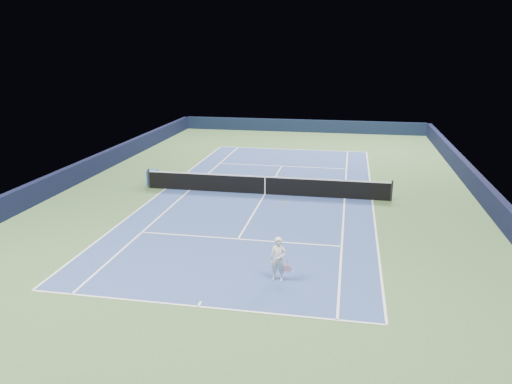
# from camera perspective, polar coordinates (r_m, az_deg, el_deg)

# --- Properties ---
(ground) EXTENTS (40.00, 40.00, 0.00)m
(ground) POSITION_cam_1_polar(r_m,az_deg,el_deg) (26.08, 1.03, -0.26)
(ground) COLOR #3D5D32
(ground) RESTS_ON ground
(wall_far) EXTENTS (22.00, 0.35, 1.10)m
(wall_far) POSITION_cam_1_polar(r_m,az_deg,el_deg) (45.18, 5.31, 7.54)
(wall_far) COLOR black
(wall_far) RESTS_ON ground
(wall_right) EXTENTS (0.35, 40.00, 1.10)m
(wall_right) POSITION_cam_1_polar(r_m,az_deg,el_deg) (26.44, 24.84, -0.35)
(wall_right) COLOR black
(wall_right) RESTS_ON ground
(wall_left) EXTENTS (0.35, 40.00, 1.10)m
(wall_left) POSITION_cam_1_polar(r_m,az_deg,el_deg) (29.66, -20.06, 1.89)
(wall_left) COLOR black
(wall_left) RESTS_ON ground
(court_surface) EXTENTS (10.97, 23.77, 0.01)m
(court_surface) POSITION_cam_1_polar(r_m,az_deg,el_deg) (26.08, 1.03, -0.25)
(court_surface) COLOR navy
(court_surface) RESTS_ON ground
(baseline_far) EXTENTS (10.97, 0.08, 0.00)m
(baseline_far) POSITION_cam_1_polar(r_m,az_deg,el_deg) (37.50, 4.10, 4.89)
(baseline_far) COLOR white
(baseline_far) RESTS_ON ground
(baseline_near) EXTENTS (10.97, 0.08, 0.00)m
(baseline_near) POSITION_cam_1_polar(r_m,az_deg,el_deg) (15.36, -6.66, -12.87)
(baseline_near) COLOR white
(baseline_near) RESTS_ON ground
(sideline_doubles_right) EXTENTS (0.08, 23.77, 0.00)m
(sideline_doubles_right) POSITION_cam_1_polar(r_m,az_deg,el_deg) (25.77, 13.14, -0.89)
(sideline_doubles_right) COLOR white
(sideline_doubles_right) RESTS_ON ground
(sideline_doubles_left) EXTENTS (0.08, 23.77, 0.00)m
(sideline_doubles_left) POSITION_cam_1_polar(r_m,az_deg,el_deg) (27.49, -10.31, 0.37)
(sideline_doubles_left) COLOR white
(sideline_doubles_left) RESTS_ON ground
(sideline_singles_right) EXTENTS (0.08, 23.77, 0.00)m
(sideline_singles_right) POSITION_cam_1_polar(r_m,az_deg,el_deg) (25.74, 10.10, -0.73)
(sideline_singles_right) COLOR white
(sideline_singles_right) RESTS_ON ground
(sideline_singles_left) EXTENTS (0.08, 23.77, 0.00)m
(sideline_singles_left) POSITION_cam_1_polar(r_m,az_deg,el_deg) (27.04, -7.60, 0.22)
(sideline_singles_left) COLOR white
(sideline_singles_left) RESTS_ON ground
(service_line_far) EXTENTS (8.23, 0.08, 0.00)m
(service_line_far) POSITION_cam_1_polar(r_m,az_deg,el_deg) (32.19, 2.95, 2.98)
(service_line_far) COLOR white
(service_line_far) RESTS_ON ground
(service_line_near) EXTENTS (8.23, 0.08, 0.00)m
(service_line_near) POSITION_cam_1_polar(r_m,az_deg,el_deg) (20.14, -2.05, -5.39)
(service_line_near) COLOR white
(service_line_near) RESTS_ON ground
(center_service_line) EXTENTS (0.08, 12.80, 0.00)m
(center_service_line) POSITION_cam_1_polar(r_m,az_deg,el_deg) (26.08, 1.03, -0.24)
(center_service_line) COLOR white
(center_service_line) RESTS_ON ground
(center_mark_far) EXTENTS (0.08, 0.30, 0.00)m
(center_mark_far) POSITION_cam_1_polar(r_m,az_deg,el_deg) (37.36, 4.07, 4.85)
(center_mark_far) COLOR white
(center_mark_far) RESTS_ON ground
(center_mark_near) EXTENTS (0.08, 0.30, 0.00)m
(center_mark_near) POSITION_cam_1_polar(r_m,az_deg,el_deg) (15.48, -6.49, -12.60)
(center_mark_near) COLOR white
(center_mark_near) RESTS_ON ground
(tennis_net) EXTENTS (12.90, 0.10, 1.07)m
(tennis_net) POSITION_cam_1_polar(r_m,az_deg,el_deg) (25.94, 1.03, 0.81)
(tennis_net) COLOR black
(tennis_net) RESTS_ON ground
(sponsor_cube) EXTENTS (0.59, 0.52, 0.87)m
(sponsor_cube) POSITION_cam_1_polar(r_m,az_deg,el_deg) (28.19, -11.70, 1.60)
(sponsor_cube) COLOR blue
(sponsor_cube) RESTS_ON ground
(tennis_player) EXTENTS (0.74, 1.24, 2.42)m
(tennis_player) POSITION_cam_1_polar(r_m,az_deg,el_deg) (16.52, 2.57, -7.68)
(tennis_player) COLOR white
(tennis_player) RESTS_ON ground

